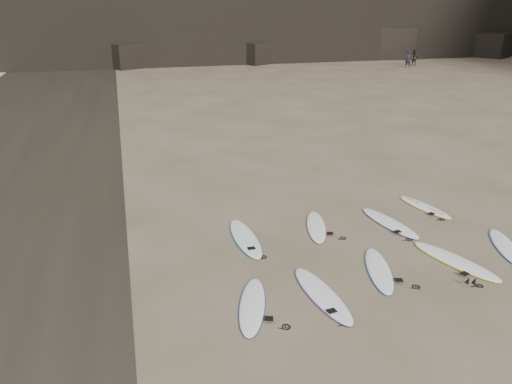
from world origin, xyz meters
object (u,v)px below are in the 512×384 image
at_px(surfboard_2, 379,270).
at_px(surfboard_8, 425,207).
at_px(surfboard_6, 316,226).
at_px(surfboard_1, 322,294).
at_px(person_b, 414,58).
at_px(surfboard_0, 252,305).
at_px(surfboard_7, 389,223).
at_px(surfboard_3, 455,261).
at_px(surfboard_4, 506,246).
at_px(person_a, 408,59).
at_px(surfboard_5, 245,238).

xyz_separation_m(surfboard_2, surfboard_8, (3.60, 3.47, -0.00)).
xyz_separation_m(surfboard_6, surfboard_8, (4.20, 0.50, -0.00)).
relative_size(surfboard_1, surfboard_8, 1.17).
bearing_deg(surfboard_6, person_b, 71.55).
distance_m(surfboard_0, surfboard_7, 6.36).
relative_size(surfboard_1, surfboard_3, 0.99).
xyz_separation_m(surfboard_4, person_a, (19.30, 37.37, 0.80)).
bearing_deg(surfboard_4, surfboard_1, -148.29).
height_order(surfboard_0, surfboard_6, surfboard_0).
distance_m(surfboard_2, person_a, 44.36).
xyz_separation_m(surfboard_0, surfboard_5, (0.70, 3.46, 0.01)).
bearing_deg(surfboard_0, surfboard_1, 18.40).
bearing_deg(surfboard_8, surfboard_0, -162.81).
height_order(surfboard_3, surfboard_7, surfboard_3).
relative_size(surfboard_2, surfboard_7, 0.93).
xyz_separation_m(surfboard_0, surfboard_8, (7.26, 4.18, -0.00)).
height_order(surfboard_3, person_b, person_b).
xyz_separation_m(surfboard_0, person_a, (27.16, 38.34, 0.80)).
bearing_deg(surfboard_4, surfboard_2, -153.84).
relative_size(surfboard_3, surfboard_8, 1.18).
distance_m(surfboard_2, surfboard_6, 3.03).
relative_size(surfboard_5, surfboard_6, 1.15).
bearing_deg(person_b, surfboard_0, -70.14).
relative_size(surfboard_0, person_b, 1.42).
bearing_deg(surfboard_8, surfboard_4, -92.24).
relative_size(surfboard_1, surfboard_7, 1.03).
bearing_deg(surfboard_3, surfboard_1, 169.13).
distance_m(person_a, person_b, 1.77).
height_order(surfboard_1, surfboard_7, surfboard_1).
distance_m(surfboard_1, surfboard_2, 2.03).
xyz_separation_m(surfboard_3, surfboard_7, (-0.49, 2.71, -0.00)).
relative_size(person_a, person_b, 0.99).
height_order(surfboard_2, surfboard_3, surfboard_3).
bearing_deg(surfboard_8, surfboard_3, -123.34).
distance_m(surfboard_3, surfboard_7, 2.76).
bearing_deg(surfboard_6, surfboard_0, -112.71).
bearing_deg(surfboard_3, person_b, 40.71).
height_order(surfboard_1, surfboard_4, surfboard_1).
bearing_deg(person_a, surfboard_5, -106.33).
height_order(surfboard_2, person_b, person_b).
bearing_deg(surfboard_7, surfboard_3, -90.30).
height_order(surfboard_1, surfboard_6, surfboard_1).
xyz_separation_m(surfboard_1, surfboard_6, (1.31, 3.68, -0.01)).
relative_size(surfboard_5, person_b, 1.60).
relative_size(surfboard_7, person_b, 1.53).
height_order(surfboard_4, surfboard_8, surfboard_4).
bearing_deg(surfboard_6, person_a, 72.23).
bearing_deg(surfboard_7, surfboard_1, -148.50).
distance_m(surfboard_1, surfboard_7, 4.94).
xyz_separation_m(surfboard_6, person_a, (24.10, 34.66, 0.80)).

